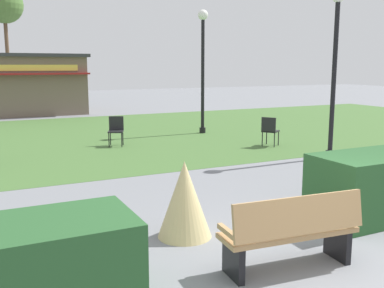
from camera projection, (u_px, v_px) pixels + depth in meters
The scene contains 12 objects.
ground_plane at pixel (336, 275), 5.24m from camera, with size 80.00×80.00×0.00m, color slate.
lawn_patch at pixel (93, 136), 15.42m from camera, with size 36.00×12.00×0.01m, color #446B33.
park_bench at pixel (292, 232), 5.29m from camera, with size 1.74×0.67×0.95m.
hedge_left at pixel (40, 266), 4.44m from camera, with size 1.88×1.10×0.91m, color #28562B.
ornamental_grass_behind_left at pixel (324, 187), 7.31m from camera, with size 0.64×0.64×0.93m, color #D1BC7F.
ornamental_grass_behind_right at pixel (185, 199), 6.34m from camera, with size 0.77×0.77×1.10m, color #D1BC7F.
lamppost_mid at pixel (335, 54), 11.39m from camera, with size 0.36×0.36×4.32m.
lamppost_far at pixel (203, 57), 15.76m from camera, with size 0.36×0.36×4.32m.
trash_bin at pixel (93, 264), 4.63m from camera, with size 0.52×0.52×0.80m, color #2D4233.
cafe_chair_west at pixel (270, 129), 13.47m from camera, with size 0.61×0.61×0.89m.
cafe_chair_east at pixel (116, 129), 13.58m from camera, with size 0.58×0.58×0.89m.
tree_center_bg at pixel (4, 6), 33.55m from camera, with size 2.80×2.80×8.31m.
Camera 1 is at (-3.67, -3.65, 2.42)m, focal length 41.92 mm.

